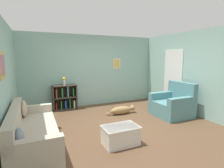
{
  "coord_description": "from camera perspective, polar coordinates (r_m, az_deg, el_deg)",
  "views": [
    {
      "loc": [
        -1.98,
        -4.02,
        1.79
      ],
      "look_at": [
        0.0,
        0.4,
        1.05
      ],
      "focal_mm": 28.0,
      "sensor_mm": 36.0,
      "label": 1
    }
  ],
  "objects": [
    {
      "name": "ground_plane",
      "position": [
        4.82,
        2.0,
        -13.1
      ],
      "size": [
        14.0,
        14.0,
        0.0
      ],
      "primitive_type": "plane",
      "color": "brown"
    },
    {
      "name": "wall_back",
      "position": [
        6.59,
        -6.59,
        4.38
      ],
      "size": [
        5.6,
        0.13,
        2.6
      ],
      "color": "#93BCB2",
      "rests_on": "ground_plane"
    },
    {
      "name": "wall_left",
      "position": [
        4.08,
        -31.98,
        0.51
      ],
      "size": [
        0.13,
        5.0,
        2.6
      ],
      "color": "#93BCB2",
      "rests_on": "ground_plane"
    },
    {
      "name": "wall_right",
      "position": [
        6.08,
        24.12,
        3.25
      ],
      "size": [
        0.16,
        5.0,
        2.6
      ],
      "color": "#93BCB2",
      "rests_on": "ground_plane"
    },
    {
      "name": "couch",
      "position": [
        3.83,
        -24.58,
        -14.77
      ],
      "size": [
        0.81,
        2.08,
        0.85
      ],
      "color": "#B7AD99",
      "rests_on": "ground_plane"
    },
    {
      "name": "bookshelf",
      "position": [
        6.27,
        -15.16,
        -4.29
      ],
      "size": [
        0.8,
        0.33,
        0.86
      ],
      "color": "#42382D",
      "rests_on": "ground_plane"
    },
    {
      "name": "recliner_chair",
      "position": [
        5.74,
        19.3,
        -6.31
      ],
      "size": [
        0.98,
        1.03,
        1.03
      ],
      "color": "slate",
      "rests_on": "ground_plane"
    },
    {
      "name": "coffee_table",
      "position": [
        3.75,
        2.85,
        -16.2
      ],
      "size": [
        0.73,
        0.47,
        0.39
      ],
      "color": "silver",
      "rests_on": "ground_plane"
    },
    {
      "name": "dog",
      "position": [
        5.63,
        3.35,
        -8.49
      ],
      "size": [
        1.01,
        0.23,
        0.25
      ],
      "color": "#9E7A4C",
      "rests_on": "ground_plane"
    },
    {
      "name": "vase",
      "position": [
        6.15,
        -15.35,
        1.11
      ],
      "size": [
        0.11,
        0.11,
        0.27
      ],
      "color": "silver",
      "rests_on": "bookshelf"
    }
  ]
}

